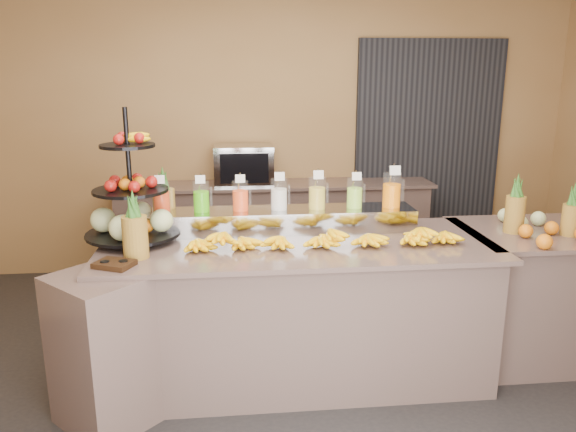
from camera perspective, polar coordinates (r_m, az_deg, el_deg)
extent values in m
plane|color=black|center=(3.72, 1.58, -17.92)|extent=(6.00, 6.00, 0.00)
cube|color=olive|center=(5.66, -1.68, 8.54)|extent=(6.00, 0.02, 2.80)
cube|color=black|center=(5.97, 13.96, 6.51)|extent=(1.50, 0.06, 2.20)
cube|color=gray|center=(3.76, 1.02, -9.68)|extent=(2.40, 0.90, 0.90)
cube|color=gray|center=(3.60, 1.06, -2.91)|extent=(2.50, 1.00, 0.03)
cube|color=gray|center=(3.46, -17.89, -12.76)|extent=(0.71, 0.71, 0.90)
cube|color=gray|center=(4.38, 23.71, -7.38)|extent=(1.00, 0.80, 0.90)
cube|color=gray|center=(4.24, 24.35, -1.53)|extent=(1.08, 0.88, 0.03)
cube|color=gray|center=(5.59, -1.41, -1.47)|extent=(3.00, 0.50, 0.90)
cube|color=gray|center=(5.48, -1.44, 3.21)|extent=(3.10, 0.55, 0.03)
cube|color=gray|center=(3.83, -0.91, -0.42)|extent=(1.85, 0.30, 0.15)
cylinder|color=silver|center=(3.80, -12.73, 1.86)|extent=(0.11, 0.11, 0.20)
cylinder|color=red|center=(3.81, -12.70, 1.38)|extent=(0.10, 0.10, 0.14)
cylinder|color=gray|center=(3.80, -12.96, 2.57)|extent=(0.01, 0.01, 0.24)
cube|color=white|center=(3.73, -12.92, 3.64)|extent=(0.07, 0.02, 0.06)
cylinder|color=silver|center=(3.78, -8.81, 1.94)|extent=(0.11, 0.11, 0.20)
cylinder|color=#3DB107|center=(3.79, -8.79, 1.47)|extent=(0.10, 0.10, 0.14)
cylinder|color=gray|center=(3.78, -9.03, 2.64)|extent=(0.01, 0.01, 0.24)
cube|color=white|center=(3.70, -8.92, 3.70)|extent=(0.06, 0.02, 0.05)
cylinder|color=silver|center=(3.77, -4.86, 2.04)|extent=(0.11, 0.11, 0.20)
cylinder|color=#FF4A16|center=(3.78, -4.85, 1.57)|extent=(0.10, 0.10, 0.14)
cylinder|color=gray|center=(3.77, -5.09, 2.74)|extent=(0.01, 0.01, 0.24)
cube|color=white|center=(3.70, -4.89, 3.80)|extent=(0.06, 0.02, 0.05)
cylinder|color=silver|center=(3.79, -0.93, 2.20)|extent=(0.11, 0.11, 0.21)
cylinder|color=silver|center=(3.79, -0.92, 1.71)|extent=(0.11, 0.11, 0.14)
cylinder|color=gray|center=(3.79, -1.16, 2.93)|extent=(0.01, 0.01, 0.25)
cube|color=white|center=(3.71, -0.86, 4.04)|extent=(0.07, 0.02, 0.06)
cylinder|color=silver|center=(3.82, 2.97, 2.33)|extent=(0.12, 0.12, 0.21)
cylinder|color=gold|center=(3.82, 2.96, 1.83)|extent=(0.11, 0.11, 0.15)
cylinder|color=gray|center=(3.81, 2.74, 3.07)|extent=(0.01, 0.01, 0.25)
cube|color=white|center=(3.74, 3.12, 4.20)|extent=(0.07, 0.02, 0.06)
cylinder|color=silver|center=(3.87, 6.78, 2.30)|extent=(0.11, 0.11, 0.20)
cylinder|color=#9BDD3F|center=(3.87, 6.76, 1.84)|extent=(0.10, 0.10, 0.14)
cylinder|color=gray|center=(3.86, 6.57, 2.99)|extent=(0.01, 0.01, 0.24)
cube|color=white|center=(3.79, 7.00, 4.03)|extent=(0.06, 0.02, 0.05)
cylinder|color=silver|center=(3.93, 10.49, 2.59)|extent=(0.13, 0.13, 0.23)
cylinder|color=#FE7B00|center=(3.94, 10.47, 2.07)|extent=(0.12, 0.12, 0.16)
cylinder|color=gray|center=(3.92, 10.26, 3.38)|extent=(0.01, 0.01, 0.28)
cube|color=white|center=(3.85, 10.83, 4.57)|extent=(0.07, 0.02, 0.06)
ellipsoid|color=yellow|center=(3.50, -9.18, -2.55)|extent=(0.22, 0.16, 0.09)
ellipsoid|color=yellow|center=(3.50, -4.86, -2.44)|extent=(0.22, 0.16, 0.09)
ellipsoid|color=yellow|center=(3.51, -0.54, -2.32)|extent=(0.22, 0.16, 0.09)
ellipsoid|color=yellow|center=(3.55, 3.71, -2.19)|extent=(0.22, 0.16, 0.09)
ellipsoid|color=yellow|center=(3.60, 7.86, -2.04)|extent=(0.22, 0.16, 0.09)
ellipsoid|color=yellow|center=(3.67, 11.87, -1.89)|extent=(0.22, 0.16, 0.09)
ellipsoid|color=yellow|center=(3.76, 15.71, -1.74)|extent=(0.22, 0.16, 0.09)
ellipsoid|color=yellow|center=(3.48, -6.62, -1.49)|extent=(0.18, 0.14, 0.08)
ellipsoid|color=yellow|center=(3.53, 3.73, -1.20)|extent=(0.18, 0.14, 0.08)
ellipsoid|color=yellow|center=(3.69, 13.48, -0.89)|extent=(0.18, 0.14, 0.08)
cylinder|color=black|center=(3.67, -15.80, 3.97)|extent=(0.03, 0.03, 0.85)
cylinder|color=black|center=(3.75, -15.41, -1.71)|extent=(0.68, 0.68, 0.02)
cylinder|color=black|center=(3.69, -15.70, 2.53)|extent=(0.53, 0.53, 0.02)
cylinder|color=black|center=(3.64, -16.01, 6.89)|extent=(0.38, 0.38, 0.02)
sphere|color=beige|center=(3.70, -12.62, -0.30)|extent=(0.16, 0.16, 0.16)
sphere|color=maroon|center=(3.66, -13.71, 3.33)|extent=(0.08, 0.08, 0.08)
sphere|color=orange|center=(3.76, -16.88, -0.97)|extent=(0.09, 0.09, 0.09)
cube|color=black|center=(3.30, -17.23, -4.69)|extent=(0.25, 0.22, 0.03)
cylinder|color=brown|center=(3.39, -15.25, -2.09)|extent=(0.15, 0.15, 0.25)
cone|color=#214D19|center=(3.34, -15.49, 1.29)|extent=(0.07, 0.07, 0.16)
cylinder|color=brown|center=(3.95, -12.44, 0.68)|extent=(0.15, 0.15, 0.28)
cone|color=#214D19|center=(3.91, -12.62, 3.81)|extent=(0.08, 0.08, 0.16)
cylinder|color=brown|center=(4.08, 22.03, 0.15)|extent=(0.14, 0.14, 0.25)
cylinder|color=brown|center=(4.17, 26.83, -0.36)|extent=(0.12, 0.12, 0.21)
ellipsoid|color=orange|center=(3.96, 25.64, -1.82)|extent=(0.37, 0.25, 0.09)
cube|color=gray|center=(5.43, -4.52, 5.22)|extent=(0.56, 0.40, 0.37)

